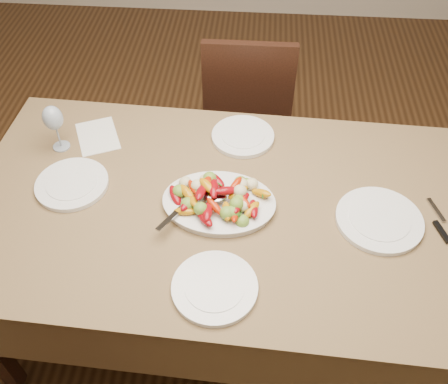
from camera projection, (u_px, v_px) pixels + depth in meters
name	position (u px, v px, depth m)	size (l,w,h in m)	color
floor	(260.00, 339.00, 2.22)	(6.00, 6.00, 0.00)	#3C2512
dining_table	(224.00, 266.00, 2.03)	(1.84, 1.04, 0.76)	brown
chair_far	(248.00, 106.00, 2.59)	(0.42, 0.42, 0.95)	black
serving_platter	(219.00, 204.00, 1.73)	(0.38, 0.28, 0.02)	white
roasted_vegetables	(219.00, 193.00, 1.69)	(0.31, 0.21, 0.09)	maroon
serving_spoon	(199.00, 203.00, 1.69)	(0.28, 0.06, 0.03)	#9EA0A8
plate_left	(72.00, 184.00, 1.80)	(0.26, 0.26, 0.02)	white
plate_right	(379.00, 220.00, 1.69)	(0.29, 0.29, 0.02)	white
plate_far	(243.00, 136.00, 1.98)	(0.25, 0.25, 0.02)	white
plate_near	(215.00, 288.00, 1.51)	(0.26, 0.26, 0.02)	white
wine_glass	(55.00, 127.00, 1.88)	(0.08, 0.08, 0.20)	#8C99A5
menu_card	(98.00, 136.00, 2.00)	(0.15, 0.21, 0.00)	silver
table_knife	(439.00, 222.00, 1.69)	(0.02, 0.20, 0.01)	#9EA0A8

